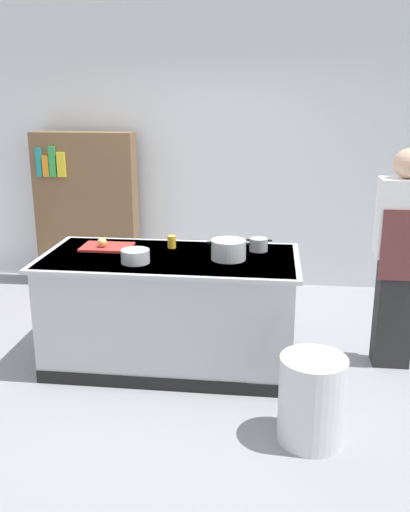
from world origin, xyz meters
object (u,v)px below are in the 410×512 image
Objects in this scene: mixing_bowl at (135,256)px; bookshelf at (87,210)px; onion at (102,242)px; person_chef at (399,255)px; stock_pot at (229,250)px; juice_cup at (172,242)px; trash_bin at (312,400)px; sauce_pan at (259,245)px.

bookshelf is (-1.03, 2.00, -0.10)m from mixing_bowl.
person_chef is (2.32, 0.07, -0.04)m from onion.
juice_cup is (-0.48, 0.26, -0.02)m from stock_pot.
stock_pot is at bearing -46.94° from bookshelf.
bookshelf is at bearing 130.17° from trash_bin.
person_chef is 3.41m from bookshelf.
trash_bin is at bearing -49.83° from bookshelf.
stock_pot is 3.28× the size of juice_cup.
sauce_pan is (0.22, 0.26, -0.02)m from stock_pot.
mixing_bowl is 0.38× the size of trash_bin.
bookshelf is at bearing 140.80° from sauce_pan.
onion is 0.24× the size of stock_pot.
juice_cup is 0.06× the size of bookshelf.
mixing_bowl is 2.25m from bookshelf.
sauce_pan reaches higher than juice_cup.
mixing_bowl is at bearing -165.86° from stock_pot.
person_chef is (1.97, 0.39, -0.04)m from mixing_bowl.
juice_cup reaches higher than onion.
sauce_pan is 2.12× the size of juice_cup.
trash_bin is at bearing 165.87° from person_chef.
stock_pot is 0.55m from juice_cup.
stock_pot is at bearing 117.31° from person_chef.
person_chef is (1.08, -0.04, -0.04)m from sauce_pan.
bookshelf is (-1.71, 1.83, -0.12)m from stock_pot.
sauce_pan is 2.49m from bookshelf.
stock_pot is 0.34m from sauce_pan.
mixing_bowl is at bearing -114.32° from juice_cup.
juice_cup is at bearing 132.79° from trash_bin.
juice_cup is at bearing 11.90° from onion.
sauce_pan is (1.24, 0.11, -0.01)m from onion.
mixing_bowl is 2.01m from person_chef.
juice_cup reaches higher than trash_bin.
bookshelf is (-1.93, 1.57, -0.10)m from sauce_pan.
onion is 0.37× the size of sauce_pan.
bookshelf is at bearing 117.36° from mixing_bowl.
bookshelf reaches higher than onion.
juice_cup is 0.06× the size of person_chef.
trash_bin is (0.38, -1.16, -0.67)m from sauce_pan.
mixing_bowl is 0.12× the size of bookshelf.
mixing_bowl is at bearing -42.28° from onion.
mixing_bowl is at bearing 118.86° from person_chef.
mixing_bowl is at bearing -154.39° from sauce_pan.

